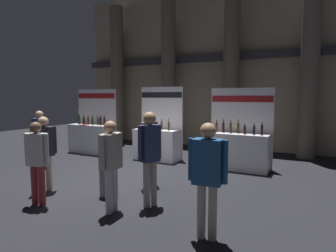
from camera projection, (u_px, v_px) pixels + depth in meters
ground_plane at (131, 176)px, 7.44m from camera, size 24.00×24.00×0.00m
hall_colonnade at (202, 69)px, 11.53m from camera, size 11.09×1.05×6.36m
exhibitor_booth_0 at (92, 136)px, 10.45m from camera, size 1.74×0.72×2.29m
exhibitor_booth_1 at (157, 141)px, 9.33m from camera, size 1.52×0.66×2.34m
exhibitor_booth_2 at (238, 148)px, 8.11m from camera, size 1.78×0.66×2.27m
trash_bin at (109, 179)px, 5.95m from camera, size 0.37×0.37×0.70m
visitor_0 at (207, 170)px, 4.08m from camera, size 0.57×0.28×1.68m
visitor_1 at (40, 133)px, 8.38m from camera, size 0.58×0.29×1.62m
visitor_2 at (111, 159)px, 5.05m from camera, size 0.26×0.54×1.62m
visitor_3 at (44, 147)px, 6.19m from camera, size 0.38×0.50×1.61m
visitor_4 at (150, 151)px, 5.32m from camera, size 0.33×0.46×1.76m
visitor_5 at (149, 142)px, 6.52m from camera, size 0.24×0.56×1.70m
visitor_6 at (37, 157)px, 5.40m from camera, size 0.50×0.28×1.57m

